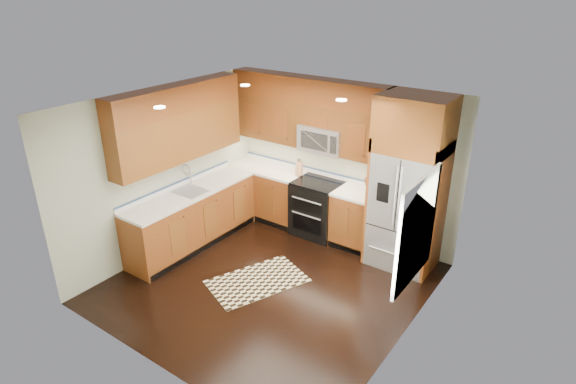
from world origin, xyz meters
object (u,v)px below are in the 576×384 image
Objects in this scene: range at (317,208)px; knife_block at (299,168)px; utensil_crock at (370,188)px; rug at (257,281)px; refrigerator at (408,184)px.

knife_block is (-0.44, 0.10, 0.59)m from range.
utensil_crock reaches higher than range.
range is 1.79m from rug.
range is 3.25× the size of knife_block.
range reaches higher than rug.
rug is (0.08, -1.73, -0.46)m from range.
utensil_crock is at bearing 87.65° from rug.
range is at bearing 115.24° from rug.
knife_block reaches higher than rug.
refrigerator is (1.55, -0.04, 0.83)m from range.
range is 0.74m from knife_block.
refrigerator is 0.69m from utensil_crock.
rug is 4.12× the size of utensil_crock.
utensil_crock is (0.83, 1.78, 1.05)m from rug.
knife_block is 1.35m from utensil_crock.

